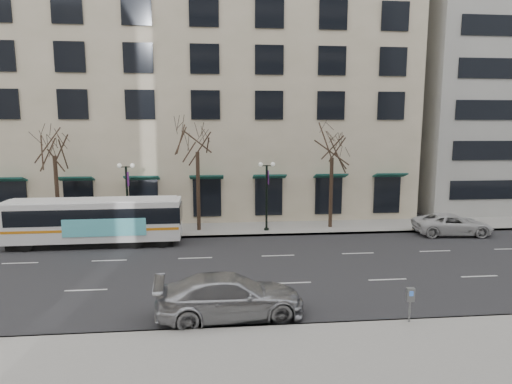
{
  "coord_description": "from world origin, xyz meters",
  "views": [
    {
      "loc": [
        1.27,
        -22.55,
        7.8
      ],
      "look_at": [
        3.62,
        1.93,
        4.0
      ],
      "focal_mm": 30.0,
      "sensor_mm": 36.0,
      "label": 1
    }
  ],
  "objects": [
    {
      "name": "tree_far_right",
      "position": [
        10.0,
        8.8,
        6.42
      ],
      "size": [
        3.6,
        3.6,
        8.06
      ],
      "color": "black",
      "rests_on": "ground"
    },
    {
      "name": "lamp_post_left",
      "position": [
        -4.99,
        8.2,
        2.94
      ],
      "size": [
        1.22,
        0.45,
        5.21
      ],
      "color": "black",
      "rests_on": "ground"
    },
    {
      "name": "tree_far_mid",
      "position": [
        0.0,
        8.8,
        6.91
      ],
      "size": [
        3.6,
        3.6,
        8.55
      ],
      "color": "black",
      "rests_on": "ground"
    },
    {
      "name": "sidewalk_far",
      "position": [
        5.0,
        9.0,
        0.07
      ],
      "size": [
        80.0,
        4.0,
        0.15
      ],
      "primitive_type": "cube",
      "color": "gray",
      "rests_on": "ground"
    },
    {
      "name": "lamp_post_right",
      "position": [
        5.01,
        8.2,
        2.94
      ],
      "size": [
        1.22,
        0.45,
        5.21
      ],
      "color": "black",
      "rests_on": "ground"
    },
    {
      "name": "building_office",
      "position": [
        32.0,
        21.0,
        17.5
      ],
      "size": [
        25.0,
        20.0,
        35.0
      ],
      "primitive_type": "cube",
      "color": "#999993",
      "rests_on": "ground"
    },
    {
      "name": "city_bus",
      "position": [
        -6.64,
        5.8,
        1.68
      ],
      "size": [
        11.36,
        2.66,
        3.07
      ],
      "rotation": [
        0.0,
        0.0,
        0.02
      ],
      "color": "white",
      "rests_on": "ground"
    },
    {
      "name": "tree_far_left",
      "position": [
        -10.0,
        8.8,
        6.7
      ],
      "size": [
        3.6,
        3.6,
        8.34
      ],
      "color": "black",
      "rests_on": "ground"
    },
    {
      "name": "silver_car",
      "position": [
        1.8,
        -5.84,
        0.88
      ],
      "size": [
        6.27,
        2.95,
        1.77
      ],
      "primitive_type": "imported",
      "rotation": [
        0.0,
        0.0,
        1.65
      ],
      "color": "#A6A8AE",
      "rests_on": "ground"
    },
    {
      "name": "pay_station",
      "position": [
        8.8,
        -7.3,
        1.16
      ],
      "size": [
        0.32,
        0.22,
        1.4
      ],
      "rotation": [
        0.0,
        0.0,
        -0.09
      ],
      "color": "slate",
      "rests_on": "sidewalk_near"
    },
    {
      "name": "white_pickup",
      "position": [
        18.34,
        6.2,
        0.76
      ],
      "size": [
        5.68,
        3.02,
        1.52
      ],
      "primitive_type": "imported",
      "rotation": [
        0.0,
        0.0,
        1.48
      ],
      "color": "#BCBCBC",
      "rests_on": "ground"
    },
    {
      "name": "building_hotel",
      "position": [
        -2.0,
        21.0,
        12.0
      ],
      "size": [
        40.0,
        20.0,
        24.0
      ],
      "primitive_type": "cube",
      "color": "#B9AC8D",
      "rests_on": "ground"
    },
    {
      "name": "ground",
      "position": [
        0.0,
        0.0,
        0.0
      ],
      "size": [
        160.0,
        160.0,
        0.0
      ],
      "primitive_type": "plane",
      "color": "black",
      "rests_on": "ground"
    }
  ]
}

